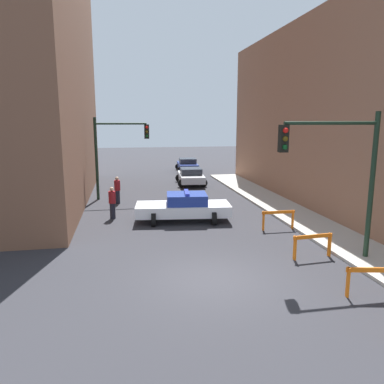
{
  "coord_description": "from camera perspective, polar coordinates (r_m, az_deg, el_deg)",
  "views": [
    {
      "loc": [
        -2.69,
        -10.92,
        5.02
      ],
      "look_at": [
        0.5,
        6.57,
        1.6
      ],
      "focal_mm": 35.0,
      "sensor_mm": 36.0,
      "label": 1
    }
  ],
  "objects": [
    {
      "name": "ground_plane",
      "position": [
        12.31,
        3.27,
        -13.17
      ],
      "size": [
        120.0,
        120.0,
        0.0
      ],
      "primitive_type": "plane",
      "color": "#2D2D33"
    },
    {
      "name": "traffic_light_near",
      "position": [
        13.89,
        22.06,
        3.95
      ],
      "size": [
        3.64,
        0.35,
        5.2
      ],
      "color": "black",
      "rests_on": "sidewalk_right"
    },
    {
      "name": "traffic_light_far",
      "position": [
        24.32,
        -11.85,
        6.84
      ],
      "size": [
        3.44,
        0.35,
        5.2
      ],
      "color": "black",
      "rests_on": "ground_plane"
    },
    {
      "name": "police_car",
      "position": [
        18.83,
        -1.24,
        -2.29
      ],
      "size": [
        4.87,
        2.68,
        1.52
      ],
      "rotation": [
        0.0,
        0.0,
        1.46
      ],
      "color": "white",
      "rests_on": "ground_plane"
    },
    {
      "name": "parked_car_near",
      "position": [
        29.66,
        -0.18,
        2.47
      ],
      "size": [
        2.48,
        4.42,
        1.31
      ],
      "rotation": [
        0.0,
        0.0,
        -0.07
      ],
      "color": "silver",
      "rests_on": "ground_plane"
    },
    {
      "name": "parked_car_mid",
      "position": [
        37.23,
        -0.69,
        4.19
      ],
      "size": [
        2.47,
        4.41,
        1.31
      ],
      "rotation": [
        0.0,
        0.0,
        -0.07
      ],
      "color": "navy",
      "rests_on": "ground_plane"
    },
    {
      "name": "pedestrian_crossing",
      "position": [
        19.66,
        -12.05,
        -1.55
      ],
      "size": [
        0.5,
        0.5,
        1.66
      ],
      "rotation": [
        0.0,
        0.0,
        3.71
      ],
      "color": "black",
      "rests_on": "ground_plane"
    },
    {
      "name": "pedestrian_corner",
      "position": [
        23.15,
        -11.31,
        0.34
      ],
      "size": [
        0.47,
        0.47,
        1.66
      ],
      "rotation": [
        0.0,
        0.0,
        1.95
      ],
      "color": "black",
      "rests_on": "ground_plane"
    },
    {
      "name": "barrier_mid",
      "position": [
        12.11,
        25.96,
        -11.57
      ],
      "size": [
        1.58,
        0.45,
        0.9
      ],
      "rotation": [
        0.0,
        0.0,
        -0.2
      ],
      "color": "orange",
      "rests_on": "ground_plane"
    },
    {
      "name": "barrier_back",
      "position": [
        14.54,
        17.91,
        -7.26
      ],
      "size": [
        1.6,
        0.28,
        0.9
      ],
      "rotation": [
        0.0,
        0.0,
        0.08
      ],
      "color": "orange",
      "rests_on": "ground_plane"
    },
    {
      "name": "barrier_corner",
      "position": [
        17.82,
        13.02,
        -3.69
      ],
      "size": [
        1.6,
        0.17,
        0.9
      ],
      "rotation": [
        0.0,
        0.0,
        -0.0
      ],
      "color": "orange",
      "rests_on": "ground_plane"
    }
  ]
}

